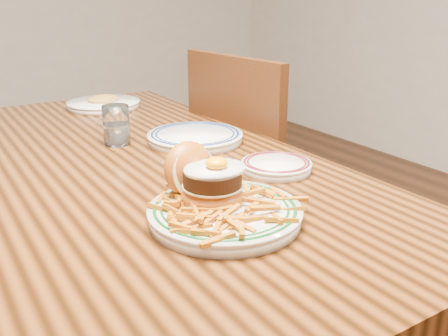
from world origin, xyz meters
TOP-DOWN VIEW (x-y plane):
  - table at (0.00, 0.00)m, footprint 0.85×1.60m
  - chair_right at (0.55, 0.18)m, footprint 0.49×0.49m
  - main_plate at (0.02, -0.40)m, footprint 0.28×0.29m
  - side_plate at (0.27, -0.26)m, footprint 0.16×0.16m
  - rear_plate at (0.22, 0.05)m, footprint 0.26×0.26m
  - water_glass at (0.04, 0.15)m, footprint 0.07×0.07m
  - far_plate at (0.16, 0.60)m, footprint 0.26×0.26m

SIDE VIEW (x-z plane):
  - chair_right at x=0.55m, z-range 0.03..0.99m
  - table at x=0.00m, z-range 0.29..1.04m
  - side_plate at x=0.27m, z-range 0.75..0.78m
  - far_plate at x=0.16m, z-range 0.74..0.79m
  - rear_plate at x=0.22m, z-range 0.75..0.78m
  - main_plate at x=0.02m, z-range 0.72..0.85m
  - water_glass at x=0.04m, z-range 0.74..0.85m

